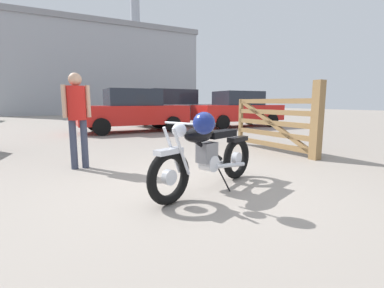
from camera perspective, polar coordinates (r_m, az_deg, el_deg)
ground_plane at (r=3.85m, az=0.66°, el=-8.96°), size 80.00×80.00×0.00m
vintage_motorcycle at (r=3.60m, az=3.11°, el=-2.16°), size 1.96×1.03×1.07m
timber_gate at (r=6.70m, az=18.06°, el=4.28°), size 0.23×2.54×1.60m
bystander at (r=5.18m, az=-22.72°, el=6.37°), size 0.46×0.30×1.66m
white_estate_far at (r=11.21m, az=-12.14°, el=6.78°), size 4.20×1.92×1.67m
dark_sedan_left at (r=13.83m, az=-4.05°, el=7.60°), size 4.08×2.20×1.78m
silver_sedan_mid at (r=13.44m, az=9.48°, el=7.13°), size 4.25×2.03×1.67m
industrial_building at (r=34.77m, az=-18.98°, el=13.65°), size 19.26×14.08×16.31m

